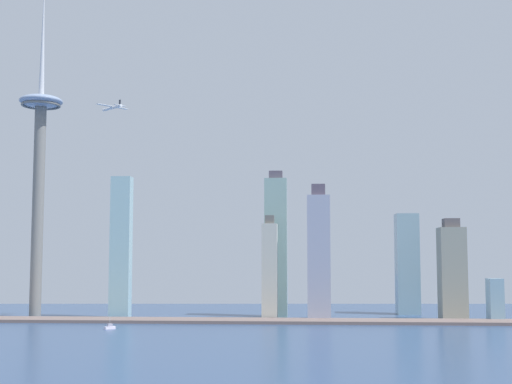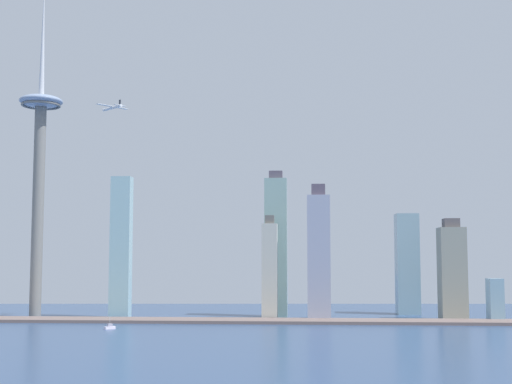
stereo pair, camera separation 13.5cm
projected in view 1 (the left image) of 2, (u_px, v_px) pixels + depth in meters
The scene contains 11 objects.
waterfront_pier at pixel (224, 321), 703.46m from camera, with size 879.71×45.35×2.94m, color #705F5A.
observation_tower at pixel (40, 148), 781.39m from camera, with size 46.77×46.77×373.94m.
skyscraper_0 at pixel (319, 255), 729.19m from camera, with size 23.29×16.09×138.72m.
skyscraper_1 at pixel (407, 264), 809.96m from camera, with size 25.14×26.85×113.25m.
skyscraper_2 at pixel (121, 247), 761.92m from camera, with size 21.10×15.71×150.05m.
skyscraper_4 at pixel (270, 270), 739.32m from camera, with size 15.69×20.79×107.07m.
skyscraper_5 at pixel (276, 246), 776.48m from camera, with size 24.32×21.98×157.90m.
skyscraper_6 at pixel (452, 272), 728.33m from camera, with size 25.75×27.48×103.25m.
skyscraper_7 at pixel (495, 300), 714.97m from camera, with size 13.80×19.39×42.44m.
boat_7 at pixel (110, 327), 632.11m from camera, with size 9.39×9.24×10.54m.
airplane at pixel (112, 108), 774.61m from camera, with size 30.60×32.10×8.08m.
Camera 1 is at (81.07, -197.39, 60.65)m, focal length 50.19 mm.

